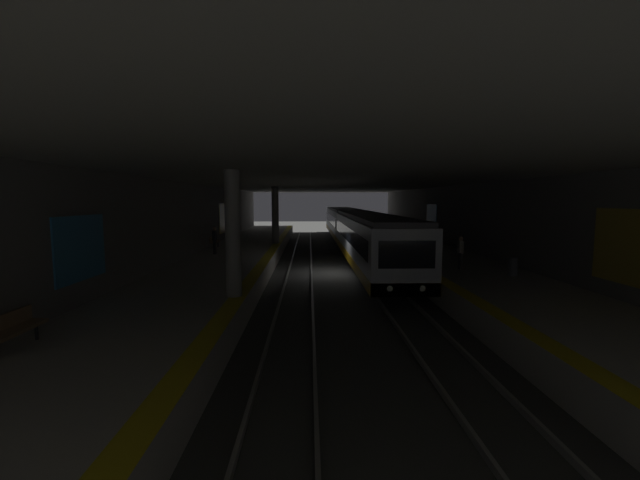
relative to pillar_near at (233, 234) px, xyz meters
name	(u,v)px	position (x,y,z in m)	size (l,w,h in m)	color
ground_plane	(335,274)	(9.87, -4.35, -3.33)	(120.00, 120.00, 0.00)	#42423F
track_left	(371,272)	(9.87, -6.55, -3.25)	(60.00, 1.53, 0.16)	gray
track_right	(300,272)	(9.87, -2.15, -3.25)	(60.00, 1.53, 0.16)	gray
platform_left	(440,265)	(9.87, -10.90, -2.80)	(60.00, 5.30, 1.06)	#B7B2A8
platform_right	(229,266)	(9.87, 2.20, -2.80)	(60.00, 5.30, 1.06)	#B7B2A8
wall_left	(488,228)	(9.86, -13.80, -0.52)	(60.00, 0.56, 5.60)	slate
wall_right	(180,229)	(9.88, 5.10, -0.52)	(60.00, 0.56, 5.60)	slate
ceiling_slab	(336,179)	(9.87, -4.35, 2.47)	(60.00, 19.40, 0.40)	#ADAAA3
pillar_near	(233,234)	(0.00, 0.00, 0.00)	(0.56, 0.56, 4.55)	gray
pillar_far	(275,215)	(17.60, 0.00, 0.00)	(0.56, 0.56, 4.55)	gray
metro_train	(352,228)	(21.10, -6.55, -1.30)	(40.24, 2.83, 3.49)	#B7BCC6
bench_left_mid	(420,233)	(21.35, -12.88, -1.75)	(1.70, 0.47, 0.86)	#262628
bench_right_near	(12,328)	(-5.07, 4.18, -1.75)	(1.70, 0.47, 0.86)	#262628
bench_right_mid	(215,241)	(14.61, 4.18, -1.75)	(1.70, 0.47, 0.86)	#262628
person_waiting_near	(215,239)	(11.38, 3.40, -1.32)	(0.60, 0.24, 1.75)	#353535
person_walking_mid	(405,229)	(22.13, -11.65, -1.46)	(0.60, 0.22, 1.53)	#464646
person_standing_far	(460,251)	(5.37, -10.38, -1.37)	(0.60, 0.23, 1.66)	#353535
suitcase_rolling	(430,242)	(14.66, -11.74, -1.92)	(0.34, 0.24, 1.00)	black
trash_bin	(513,266)	(3.59, -12.15, -1.85)	(0.44, 0.44, 0.85)	#595B5E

